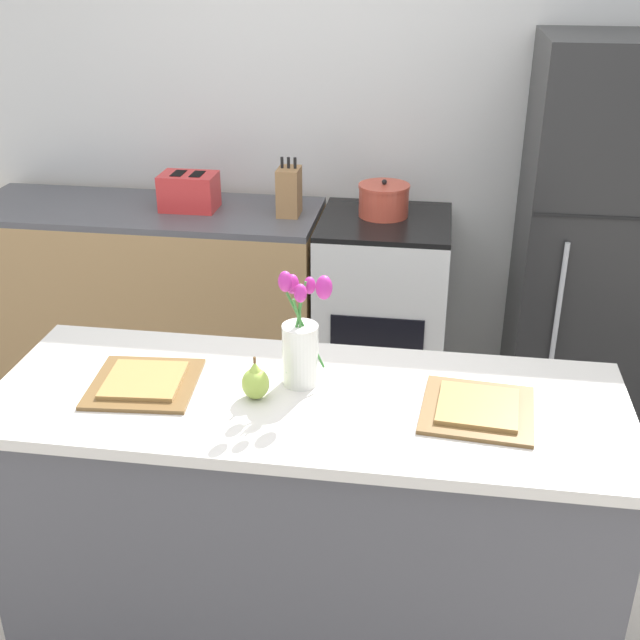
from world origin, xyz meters
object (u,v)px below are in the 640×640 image
object	(u,v)px
pear_figurine	(255,382)
refrigerator	(598,240)
plate_setting_right	(478,408)
knife_block	(289,191)
stove_range	(382,310)
toaster	(189,191)
plate_setting_left	(144,382)
flower_vase	(301,342)
cooking_pot	(384,200)

from	to	relation	value
pear_figurine	refrigerator	bearing A→B (deg)	53.81
plate_setting_right	knife_block	bearing A→B (deg)	117.06
pear_figurine	stove_range	bearing A→B (deg)	81.59
refrigerator	knife_block	world-z (taller)	refrigerator
pear_figurine	toaster	bearing A→B (deg)	112.82
pear_figurine	plate_setting_right	size ratio (longest dim) A/B	0.40
plate_setting_left	pear_figurine	bearing A→B (deg)	-2.92
plate_setting_right	refrigerator	bearing A→B (deg)	70.30
refrigerator	toaster	xyz separation A→B (m)	(-1.88, 0.01, 0.14)
refrigerator	plate_setting_right	world-z (taller)	refrigerator
toaster	flower_vase	bearing A→B (deg)	-62.48
cooking_pot	stove_range	bearing A→B (deg)	-73.80
refrigerator	flower_vase	bearing A→B (deg)	-125.18
pear_figurine	plate_setting_right	distance (m)	0.62
plate_setting_left	toaster	distance (m)	1.66
toaster	knife_block	distance (m)	0.48
stove_range	toaster	xyz separation A→B (m)	(-0.93, 0.01, 0.54)
plate_setting_left	plate_setting_right	distance (m)	0.95
refrigerator	flower_vase	size ratio (longest dim) A/B	4.80
toaster	knife_block	size ratio (longest dim) A/B	1.04
refrigerator	stove_range	bearing A→B (deg)	-179.96
knife_block	stove_range	bearing A→B (deg)	-0.07
cooking_pot	plate_setting_left	bearing A→B (deg)	-108.61
plate_setting_left	plate_setting_right	bearing A→B (deg)	0.00
stove_range	knife_block	xyz separation A→B (m)	(-0.45, 0.00, 0.57)
pear_figurine	plate_setting_right	xyz separation A→B (m)	(0.61, 0.02, -0.04)
toaster	cooking_pot	world-z (taller)	same
flower_vase	toaster	world-z (taller)	flower_vase
flower_vase	plate_setting_right	distance (m)	0.52
plate_setting_left	flower_vase	bearing A→B (deg)	10.36
pear_figurine	plate_setting_left	distance (m)	0.34
flower_vase	toaster	xyz separation A→B (m)	(-0.80, 1.54, -0.05)
plate_setting_left	cooking_pot	distance (m)	1.75
stove_range	plate_setting_right	bearing A→B (deg)	-76.92
stove_range	pear_figurine	bearing A→B (deg)	-98.41
refrigerator	plate_setting_right	bearing A→B (deg)	-109.70
refrigerator	plate_setting_left	bearing A→B (deg)	-133.43
plate_setting_left	toaster	xyz separation A→B (m)	(-0.36, 1.62, 0.07)
flower_vase	knife_block	xyz separation A→B (m)	(-0.32, 1.53, -0.02)
plate_setting_left	plate_setting_right	size ratio (longest dim) A/B	1.00
flower_vase	knife_block	world-z (taller)	flower_vase
refrigerator	plate_setting_left	size ratio (longest dim) A/B	5.38
refrigerator	toaster	distance (m)	1.89
refrigerator	knife_block	bearing A→B (deg)	-179.99
toaster	refrigerator	bearing A→B (deg)	-0.42
stove_range	refrigerator	xyz separation A→B (m)	(0.95, 0.00, 0.41)
stove_range	plate_setting_right	size ratio (longest dim) A/B	2.84
stove_range	toaster	bearing A→B (deg)	179.11
flower_vase	stove_range	bearing A→B (deg)	85.24
stove_range	cooking_pot	world-z (taller)	cooking_pot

